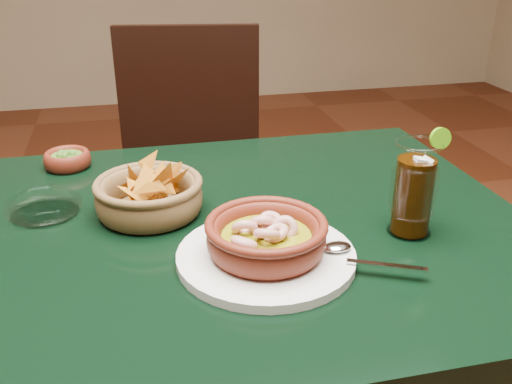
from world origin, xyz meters
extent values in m
cube|color=black|center=(0.00, 0.00, 0.73)|extent=(1.20, 0.80, 0.04)
cylinder|color=black|center=(0.54, 0.34, 0.35)|extent=(0.06, 0.06, 0.71)
cube|color=black|center=(0.10, 0.64, 0.47)|extent=(0.51, 0.51, 0.04)
cylinder|color=black|center=(-0.12, 0.49, 0.23)|extent=(0.04, 0.04, 0.47)
cylinder|color=black|center=(0.25, 0.42, 0.23)|extent=(0.04, 0.04, 0.47)
cylinder|color=black|center=(-0.05, 0.86, 0.23)|extent=(0.04, 0.04, 0.47)
cylinder|color=black|center=(0.32, 0.79, 0.23)|extent=(0.04, 0.04, 0.47)
cube|color=black|center=(0.13, 0.84, 0.72)|extent=(0.42, 0.10, 0.46)
cylinder|color=silver|center=(0.13, -0.13, 0.76)|extent=(0.26, 0.26, 0.01)
cylinder|color=#541A0F|center=(0.13, -0.13, 0.77)|extent=(0.15, 0.15, 0.01)
torus|color=#541A0F|center=(0.13, -0.13, 0.79)|extent=(0.20, 0.20, 0.04)
torus|color=#541A0F|center=(0.13, -0.13, 0.81)|extent=(0.18, 0.18, 0.01)
cylinder|color=#74720C|center=(0.13, -0.13, 0.79)|extent=(0.13, 0.13, 0.01)
torus|color=#D4A090|center=(0.16, -0.13, 0.80)|extent=(0.05, 0.04, 0.04)
torus|color=#D4A090|center=(0.14, -0.11, 0.80)|extent=(0.05, 0.05, 0.04)
torus|color=#D4A090|center=(0.13, -0.11, 0.80)|extent=(0.05, 0.04, 0.04)
torus|color=#D4A090|center=(0.10, -0.12, 0.80)|extent=(0.05, 0.04, 0.05)
torus|color=#D4A090|center=(0.09, -0.16, 0.80)|extent=(0.04, 0.05, 0.04)
torus|color=#D4A090|center=(0.12, -0.15, 0.81)|extent=(0.05, 0.05, 0.04)
torus|color=#D4A090|center=(0.14, -0.14, 0.80)|extent=(0.05, 0.05, 0.03)
cube|color=silver|center=(0.28, -0.21, 0.77)|extent=(0.10, 0.06, 0.00)
ellipsoid|color=silver|center=(0.23, -0.15, 0.77)|extent=(0.04, 0.03, 0.01)
cylinder|color=brown|center=(-0.03, 0.06, 0.75)|extent=(0.16, 0.16, 0.01)
torus|color=brown|center=(-0.03, 0.06, 0.78)|extent=(0.22, 0.22, 0.06)
torus|color=brown|center=(-0.03, 0.06, 0.81)|extent=(0.18, 0.18, 0.01)
cone|color=#C67419|center=(0.02, 0.09, 0.81)|extent=(0.04, 0.09, 0.09)
cone|color=#C67419|center=(-0.03, 0.06, 0.82)|extent=(0.08, 0.09, 0.06)
cone|color=#C67419|center=(-0.03, 0.02, 0.83)|extent=(0.07, 0.05, 0.06)
cone|color=#C67419|center=(-0.05, 0.08, 0.81)|extent=(0.06, 0.06, 0.08)
cone|color=#C67419|center=(-0.03, 0.09, 0.78)|extent=(0.07, 0.03, 0.08)
cone|color=#C67419|center=(-0.04, 0.09, 0.78)|extent=(0.05, 0.07, 0.07)
cone|color=#C67419|center=(-0.05, 0.04, 0.78)|extent=(0.05, 0.09, 0.08)
cone|color=#C67419|center=(-0.02, 0.10, 0.82)|extent=(0.06, 0.07, 0.08)
cone|color=#C67419|center=(0.00, 0.05, 0.83)|extent=(0.05, 0.09, 0.08)
cone|color=#C67419|center=(-0.03, 0.06, 0.79)|extent=(0.08, 0.04, 0.07)
cone|color=#C67419|center=(-0.03, 0.07, 0.78)|extent=(0.08, 0.07, 0.06)
cone|color=#C67419|center=(0.00, 0.06, 0.80)|extent=(0.05, 0.08, 0.08)
cone|color=#C67419|center=(-0.04, 0.06, 0.78)|extent=(0.06, 0.07, 0.05)
cone|color=#C67419|center=(0.00, 0.02, 0.79)|extent=(0.08, 0.06, 0.08)
cone|color=#C67419|center=(-0.01, 0.03, 0.82)|extent=(0.08, 0.05, 0.07)
cone|color=#C67419|center=(0.02, 0.04, 0.82)|extent=(0.09, 0.07, 0.07)
cone|color=#C67419|center=(0.00, 0.03, 0.83)|extent=(0.08, 0.05, 0.08)
cone|color=#C67419|center=(-0.04, 0.05, 0.80)|extent=(0.09, 0.06, 0.07)
cone|color=#C67419|center=(-0.01, 0.03, 0.79)|extent=(0.06, 0.07, 0.06)
cone|color=#C67419|center=(-0.05, 0.06, 0.78)|extent=(0.06, 0.08, 0.07)
cone|color=#C67419|center=(-0.04, 0.09, 0.80)|extent=(0.09, 0.04, 0.09)
cone|color=#C67419|center=(0.00, 0.07, 0.80)|extent=(0.06, 0.07, 0.08)
cone|color=#C67419|center=(-0.02, 0.06, 0.79)|extent=(0.08, 0.07, 0.05)
cone|color=#C67419|center=(-0.05, 0.05, 0.80)|extent=(0.07, 0.08, 0.04)
cylinder|color=#541A0F|center=(-0.18, 0.31, 0.75)|extent=(0.08, 0.08, 0.01)
torus|color=#541A0F|center=(-0.18, 0.31, 0.77)|extent=(0.11, 0.11, 0.04)
cylinder|color=#2A5313|center=(-0.18, 0.31, 0.77)|extent=(0.06, 0.06, 0.01)
sphere|color=#2A5313|center=(-0.17, 0.31, 0.78)|extent=(0.02, 0.02, 0.02)
sphere|color=#2A5313|center=(-0.18, 0.32, 0.78)|extent=(0.02, 0.02, 0.02)
sphere|color=#2A5313|center=(-0.19, 0.32, 0.78)|extent=(0.02, 0.02, 0.02)
sphere|color=#2A5313|center=(-0.18, 0.30, 0.78)|extent=(0.02, 0.02, 0.02)
sphere|color=#2A5313|center=(-0.19, 0.31, 0.78)|extent=(0.02, 0.02, 0.02)
cylinder|color=white|center=(0.37, -0.10, 0.75)|extent=(0.07, 0.07, 0.01)
torus|color=white|center=(0.37, -0.10, 0.83)|extent=(0.15, 0.15, 0.08)
cylinder|color=black|center=(0.37, -0.10, 0.81)|extent=(0.06, 0.06, 0.12)
cube|color=silver|center=(0.36, -0.09, 0.85)|extent=(0.03, 0.03, 0.02)
cube|color=silver|center=(0.37, -0.10, 0.87)|extent=(0.02, 0.02, 0.02)
cube|color=silver|center=(0.38, -0.10, 0.85)|extent=(0.02, 0.02, 0.03)
cube|color=silver|center=(0.38, -0.10, 0.85)|extent=(0.03, 0.03, 0.03)
cube|color=silver|center=(0.38, -0.10, 0.87)|extent=(0.03, 0.03, 0.03)
cube|color=silver|center=(0.39, -0.11, 0.87)|extent=(0.03, 0.03, 0.03)
torus|color=white|center=(0.37, -0.10, 0.90)|extent=(0.07, 0.07, 0.00)
cylinder|color=#519D0D|center=(0.41, -0.10, 0.91)|extent=(0.03, 0.01, 0.03)
cylinder|color=white|center=(-0.20, 0.10, 0.75)|extent=(0.11, 0.11, 0.01)
torus|color=white|center=(-0.20, 0.10, 0.77)|extent=(0.13, 0.13, 0.03)
camera|label=1|loc=(-0.05, -0.83, 1.19)|focal=40.00mm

